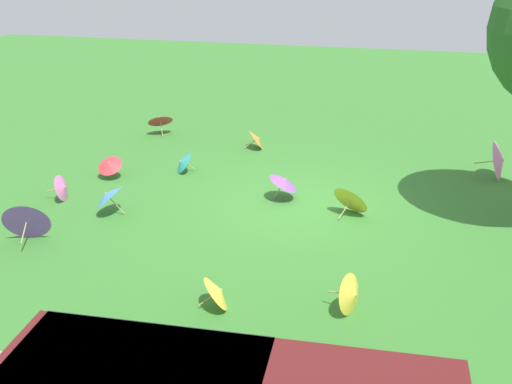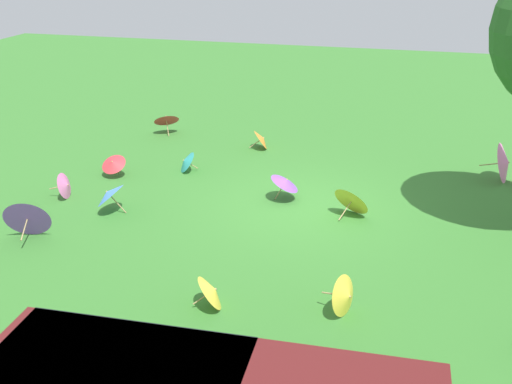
# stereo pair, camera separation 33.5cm
# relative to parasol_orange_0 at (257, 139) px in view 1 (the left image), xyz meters

# --- Properties ---
(ground) EXTENTS (40.00, 40.00, 0.00)m
(ground) POSITION_rel_parasol_orange_0_xyz_m (-1.73, 3.52, -0.28)
(ground) COLOR #387A2D
(parasol_orange_0) EXTENTS (0.63, 0.71, 0.55)m
(parasol_orange_0) POSITION_rel_parasol_orange_0_xyz_m (0.00, 0.00, 0.00)
(parasol_orange_0) COLOR tan
(parasol_orange_0) RESTS_ON ground
(parasol_purple_0) EXTENTS (0.71, 0.73, 0.64)m
(parasol_purple_0) POSITION_rel_parasol_orange_0_xyz_m (-1.37, 3.26, 0.15)
(parasol_purple_0) COLOR tan
(parasol_purple_0) RESTS_ON ground
(parasol_teal_0) EXTENTS (0.64, 0.69, 0.52)m
(parasol_teal_0) POSITION_rel_parasol_orange_0_xyz_m (1.37, 2.17, -0.01)
(parasol_teal_0) COLOR tan
(parasol_teal_0) RESTS_ON ground
(parasol_purple_1) EXTENTS (1.00, 0.89, 0.88)m
(parasol_purple_1) POSITION_rel_parasol_orange_0_xyz_m (2.97, 6.29, 0.16)
(parasol_purple_1) COLOR tan
(parasol_purple_1) RESTS_ON ground
(parasol_red_1) EXTENTS (0.64, 0.61, 0.55)m
(parasol_red_1) POSITION_rel_parasol_orange_0_xyz_m (2.90, 2.94, 0.07)
(parasol_red_1) COLOR tan
(parasol_red_1) RESTS_ON ground
(parasol_pink_0) EXTENTS (0.87, 1.02, 0.96)m
(parasol_pink_0) POSITION_rel_parasol_orange_0_xyz_m (-6.06, 0.90, 0.20)
(parasol_pink_0) COLOR tan
(parasol_pink_0) RESTS_ON ground
(parasol_pink_1) EXTENTS (0.55, 0.61, 0.59)m
(parasol_pink_1) POSITION_rel_parasol_orange_0_xyz_m (3.31, 4.38, 0.02)
(parasol_pink_1) COLOR tan
(parasol_pink_1) RESTS_ON ground
(parasol_yellow_0) EXTENTS (0.63, 0.70, 0.66)m
(parasol_yellow_0) POSITION_rel_parasol_orange_0_xyz_m (-3.22, 7.38, 0.06)
(parasol_yellow_0) COLOR tan
(parasol_yellow_0) RESTS_ON ground
(parasol_yellow_1) EXTENTS (0.64, 0.74, 0.57)m
(parasol_yellow_1) POSITION_rel_parasol_orange_0_xyz_m (-1.18, 7.70, 0.01)
(parasol_yellow_1) COLOR tan
(parasol_yellow_1) RESTS_ON ground
(parasol_red_2) EXTENTS (0.96, 0.94, 0.71)m
(parasol_red_2) POSITION_rel_parasol_orange_0_xyz_m (3.03, -0.65, 0.16)
(parasol_red_2) COLOR tan
(parasol_red_2) RESTS_ON ground
(parasol_blue_0) EXTENTS (0.69, 0.75, 0.69)m
(parasol_blue_0) POSITION_rel_parasol_orange_0_xyz_m (2.04, 4.83, 0.13)
(parasol_blue_0) COLOR tan
(parasol_blue_0) RESTS_ON ground
(parasol_yellow_2) EXTENTS (0.95, 0.85, 0.71)m
(parasol_yellow_2) POSITION_rel_parasol_orange_0_xyz_m (-2.87, 3.69, 0.08)
(parasol_yellow_2) COLOR tan
(parasol_yellow_2) RESTS_ON ground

